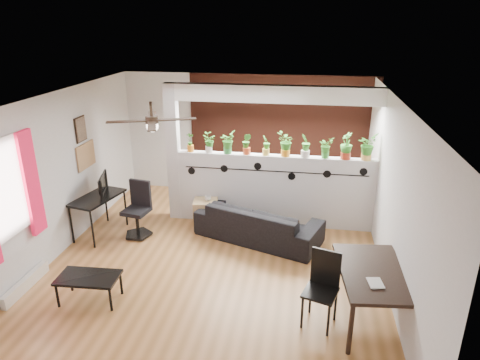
# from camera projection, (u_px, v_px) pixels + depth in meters

# --- Properties ---
(room_shell) EXTENTS (6.30, 7.10, 2.90)m
(room_shell) POSITION_uv_depth(u_px,v_px,m) (214.00, 186.00, 6.45)
(room_shell) COLOR brown
(room_shell) RESTS_ON ground
(partition_wall) EXTENTS (3.60, 0.18, 1.35)m
(partition_wall) POSITION_uv_depth(u_px,v_px,m) (274.00, 190.00, 7.94)
(partition_wall) COLOR #BCBCC1
(partition_wall) RESTS_ON ground
(ceiling_header) EXTENTS (3.60, 0.18, 0.30)m
(ceiling_header) POSITION_uv_depth(u_px,v_px,m) (277.00, 94.00, 7.31)
(ceiling_header) COLOR white
(ceiling_header) RESTS_ON room_shell
(pier_column) EXTENTS (0.22, 0.20, 2.60)m
(pier_column) POSITION_uv_depth(u_px,v_px,m) (174.00, 153.00, 8.00)
(pier_column) COLOR #BCBCC1
(pier_column) RESTS_ON ground
(brick_panel) EXTENTS (3.90, 0.05, 2.60)m
(brick_panel) POSITION_uv_depth(u_px,v_px,m) (281.00, 137.00, 9.07)
(brick_panel) COLOR #AB4731
(brick_panel) RESTS_ON ground
(vine_decal) EXTENTS (3.31, 0.01, 0.30)m
(vine_decal) POSITION_uv_depth(u_px,v_px,m) (275.00, 171.00, 7.71)
(vine_decal) COLOR black
(vine_decal) RESTS_ON partition_wall
(window_assembly) EXTENTS (0.09, 1.30, 1.55)m
(window_assembly) POSITION_uv_depth(u_px,v_px,m) (6.00, 193.00, 5.65)
(window_assembly) COLOR white
(window_assembly) RESTS_ON room_shell
(baseboard_heater) EXTENTS (0.08, 1.00, 0.18)m
(baseboard_heater) POSITION_uv_depth(u_px,v_px,m) (26.00, 284.00, 6.15)
(baseboard_heater) COLOR silver
(baseboard_heater) RESTS_ON ground
(corkboard) EXTENTS (0.03, 0.60, 0.45)m
(corkboard) POSITION_uv_depth(u_px,v_px,m) (86.00, 156.00, 7.69)
(corkboard) COLOR #956E48
(corkboard) RESTS_ON room_shell
(framed_art) EXTENTS (0.03, 0.34, 0.44)m
(framed_art) POSITION_uv_depth(u_px,v_px,m) (81.00, 129.00, 7.47)
(framed_art) COLOR #8C7259
(framed_art) RESTS_ON room_shell
(ceiling_fan) EXTENTS (1.19, 1.19, 0.43)m
(ceiling_fan) POSITION_uv_depth(u_px,v_px,m) (152.00, 122.00, 5.93)
(ceiling_fan) COLOR black
(ceiling_fan) RESTS_ON room_shell
(potted_plant_0) EXTENTS (0.18, 0.15, 0.36)m
(potted_plant_0) POSITION_uv_depth(u_px,v_px,m) (190.00, 141.00, 7.87)
(potted_plant_0) COLOR orange
(potted_plant_0) RESTS_ON partition_wall
(potted_plant_1) EXTENTS (0.19, 0.15, 0.37)m
(potted_plant_1) POSITION_uv_depth(u_px,v_px,m) (209.00, 142.00, 7.81)
(potted_plant_1) COLOR silver
(potted_plant_1) RESTS_ON partition_wall
(potted_plant_2) EXTENTS (0.20, 0.23, 0.42)m
(potted_plant_2) POSITION_uv_depth(u_px,v_px,m) (228.00, 142.00, 7.75)
(potted_plant_2) COLOR #328B3F
(potted_plant_2) RESTS_ON partition_wall
(potted_plant_3) EXTENTS (0.22, 0.19, 0.39)m
(potted_plant_3) POSITION_uv_depth(u_px,v_px,m) (247.00, 143.00, 7.70)
(potted_plant_3) COLOR #BF431E
(potted_plant_3) RESTS_ON partition_wall
(potted_plant_4) EXTENTS (0.22, 0.23, 0.37)m
(potted_plant_4) POSITION_uv_depth(u_px,v_px,m) (266.00, 145.00, 7.66)
(potted_plant_4) COLOR #E8C552
(potted_plant_4) RESTS_ON partition_wall
(potted_plant_5) EXTENTS (0.27, 0.29, 0.44)m
(potted_plant_5) POSITION_uv_depth(u_px,v_px,m) (286.00, 143.00, 7.59)
(potted_plant_5) COLOR orange
(potted_plant_5) RESTS_ON partition_wall
(potted_plant_6) EXTENTS (0.22, 0.25, 0.43)m
(potted_plant_6) POSITION_uv_depth(u_px,v_px,m) (306.00, 145.00, 7.54)
(potted_plant_6) COLOR silver
(potted_plant_6) RESTS_ON partition_wall
(potted_plant_7) EXTENTS (0.24, 0.23, 0.38)m
(potted_plant_7) POSITION_uv_depth(u_px,v_px,m) (326.00, 147.00, 7.50)
(potted_plant_7) COLOR green
(potted_plant_7) RESTS_ON partition_wall
(potted_plant_8) EXTENTS (0.25, 0.29, 0.47)m
(potted_plant_8) POSITION_uv_depth(u_px,v_px,m) (346.00, 145.00, 7.43)
(potted_plant_8) COLOR #B0331C
(potted_plant_8) RESTS_ON partition_wall
(potted_plant_9) EXTENTS (0.30, 0.32, 0.47)m
(potted_plant_9) POSITION_uv_depth(u_px,v_px,m) (367.00, 146.00, 7.38)
(potted_plant_9) COLOR gold
(potted_plant_9) RESTS_ON partition_wall
(sofa) EXTENTS (2.23, 1.46, 0.61)m
(sofa) POSITION_uv_depth(u_px,v_px,m) (258.00, 223.00, 7.49)
(sofa) COLOR black
(sofa) RESTS_ON ground
(cube_shelf) EXTENTS (0.48, 0.44, 0.52)m
(cube_shelf) POSITION_uv_depth(u_px,v_px,m) (206.00, 213.00, 7.96)
(cube_shelf) COLOR #A18255
(cube_shelf) RESTS_ON ground
(cup) EXTENTS (0.14, 0.14, 0.09)m
(cup) POSITION_uv_depth(u_px,v_px,m) (208.00, 198.00, 7.84)
(cup) COLOR gray
(cup) RESTS_ON cube_shelf
(computer_desk) EXTENTS (0.73, 1.10, 0.73)m
(computer_desk) POSITION_uv_depth(u_px,v_px,m) (98.00, 200.00, 7.54)
(computer_desk) COLOR black
(computer_desk) RESTS_ON ground
(monitor) EXTENTS (0.35, 0.15, 0.19)m
(monitor) POSITION_uv_depth(u_px,v_px,m) (100.00, 188.00, 7.62)
(monitor) COLOR black
(monitor) RESTS_ON computer_desk
(office_chair) EXTENTS (0.52, 0.52, 0.99)m
(office_chair) POSITION_uv_depth(u_px,v_px,m) (138.00, 213.00, 7.58)
(office_chair) COLOR black
(office_chair) RESTS_ON ground
(dining_table) EXTENTS (0.95, 1.42, 0.73)m
(dining_table) POSITION_uv_depth(u_px,v_px,m) (373.00, 276.00, 5.33)
(dining_table) COLOR black
(dining_table) RESTS_ON ground
(book) EXTENTS (0.20, 0.25, 0.02)m
(book) POSITION_uv_depth(u_px,v_px,m) (368.00, 283.00, 5.04)
(book) COLOR gray
(book) RESTS_ON dining_table
(folding_chair) EXTENTS (0.50, 0.50, 0.98)m
(folding_chair) POSITION_uv_depth(u_px,v_px,m) (323.00, 281.00, 5.35)
(folding_chair) COLOR black
(folding_chair) RESTS_ON ground
(coffee_table) EXTENTS (0.84, 0.50, 0.38)m
(coffee_table) POSITION_uv_depth(u_px,v_px,m) (88.00, 279.00, 5.82)
(coffee_table) COLOR black
(coffee_table) RESTS_ON ground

